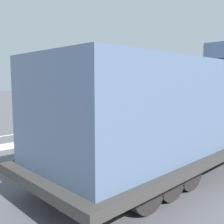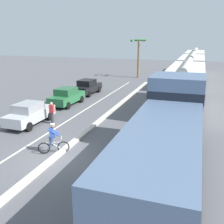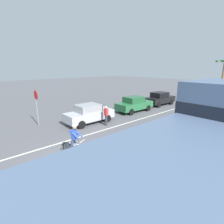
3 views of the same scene
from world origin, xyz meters
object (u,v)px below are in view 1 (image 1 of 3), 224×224
parked_car_green (150,101)px  stop_sign (46,89)px  pedestrian_by_cars (123,105)px  parked_car_silver (103,105)px  parked_car_black (178,98)px  locomotive (210,104)px  cyclist (103,114)px

parked_car_green → stop_sign: bearing=-102.9°
pedestrian_by_cars → parked_car_silver: bearing=-155.6°
parked_car_green → parked_car_black: same height
parked_car_black → pedestrian_by_cars: same height
locomotive → cyclist: size_ratio=6.77×
parked_car_silver → parked_car_black: (-0.18, 10.74, 0.00)m
locomotive → parked_car_silver: 11.32m
parked_car_silver → cyclist: 5.62m
pedestrian_by_cars → locomotive: bearing=-29.8°
locomotive → pedestrian_by_cars: locomotive is taller
parked_car_green → pedestrian_by_cars: 5.39m
parked_car_silver → parked_car_green: bearing=90.8°
parked_car_silver → pedestrian_by_cars: same height
locomotive → parked_car_black: bearing=124.8°
parked_car_black → pedestrian_by_cars: (1.63, -10.08, 0.03)m
cyclist → parked_car_black: bearing=106.7°
locomotive → parked_car_green: (-10.45, 10.27, -0.98)m
parked_car_black → stop_sign: size_ratio=1.48×
stop_sign → parked_car_black: bearing=81.8°
cyclist → pedestrian_by_cars: cyclist is taller
parked_car_black → cyclist: (4.35, -14.51, 0.00)m
parked_car_green → pedestrian_by_cars: same height
pedestrian_by_cars → parked_car_green: bearing=106.6°
cyclist → stop_sign: 6.51m
parked_car_silver → parked_car_black: same height
parked_car_green → stop_sign: size_ratio=1.48×
stop_sign → locomotive: bearing=-4.3°
locomotive → parked_car_silver: locomotive is taller
stop_sign → pedestrian_by_cars: stop_sign is taller
locomotive → parked_car_green: 14.68m
stop_sign → cyclist: bearing=-2.4°
parked_car_silver → cyclist: size_ratio=2.46×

